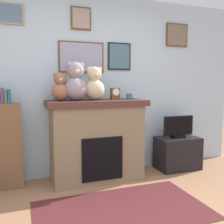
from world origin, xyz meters
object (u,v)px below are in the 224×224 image
(bookshelf, at_px, (5,143))
(teddy_bear_tan, at_px, (76,83))
(candle_jar, at_px, (129,96))
(tv_stand, at_px, (178,153))
(fireplace, at_px, (96,140))
(television, at_px, (178,127))
(mantel_clock, at_px, (115,94))
(teddy_bear_brown, at_px, (60,88))
(teddy_bear_cream, at_px, (94,85))

(bookshelf, relative_size, teddy_bear_tan, 2.60)
(candle_jar, relative_size, teddy_bear_tan, 0.17)
(tv_stand, distance_m, teddy_bear_tan, 1.94)
(fireplace, height_order, tv_stand, fireplace)
(tv_stand, bearing_deg, candle_jar, 179.74)
(television, distance_m, mantel_clock, 1.18)
(bookshelf, xyz_separation_m, teddy_bear_tan, (0.89, -0.10, 0.75))
(television, bearing_deg, mantel_clock, 179.80)
(tv_stand, xyz_separation_m, candle_jar, (-0.83, 0.00, 0.90))
(bookshelf, relative_size, teddy_bear_brown, 3.59)
(teddy_bear_brown, bearing_deg, fireplace, 2.15)
(teddy_bear_brown, bearing_deg, teddy_bear_tan, -0.05)
(television, height_order, teddy_bear_cream, teddy_bear_cream)
(bookshelf, bearing_deg, teddy_bear_brown, -7.97)
(fireplace, distance_m, teddy_bear_brown, 0.86)
(tv_stand, relative_size, teddy_bear_tan, 1.31)
(mantel_clock, xyz_separation_m, teddy_bear_brown, (-0.75, 0.00, 0.08))
(mantel_clock, relative_size, teddy_bear_tan, 0.32)
(fireplace, distance_m, television, 1.32)
(mantel_clock, xyz_separation_m, teddy_bear_tan, (-0.55, 0.00, 0.15))
(candle_jar, xyz_separation_m, teddy_bear_tan, (-0.77, -0.00, 0.19))
(tv_stand, bearing_deg, television, -90.00)
(teddy_bear_tan, distance_m, teddy_bear_cream, 0.26)
(teddy_bear_brown, relative_size, teddy_bear_cream, 0.81)
(television, distance_m, candle_jar, 0.97)
(candle_jar, bearing_deg, teddy_bear_brown, -179.97)
(mantel_clock, bearing_deg, television, -0.20)
(teddy_bear_cream, bearing_deg, tv_stand, -0.14)
(television, height_order, teddy_bear_tan, teddy_bear_tan)
(television, xyz_separation_m, teddy_bear_tan, (-1.60, 0.00, 0.68))
(mantel_clock, height_order, teddy_bear_tan, teddy_bear_tan)
(tv_stand, bearing_deg, bookshelf, 177.70)
(television, relative_size, teddy_bear_brown, 1.40)
(bookshelf, relative_size, television, 2.57)
(tv_stand, height_order, mantel_clock, mantel_clock)
(tv_stand, height_order, teddy_bear_cream, teddy_bear_cream)
(teddy_bear_tan, bearing_deg, mantel_clock, -0.09)
(teddy_bear_brown, bearing_deg, mantel_clock, -0.08)
(television, relative_size, teddy_bear_cream, 1.14)
(candle_jar, height_order, teddy_bear_cream, teddy_bear_cream)
(candle_jar, height_order, mantel_clock, mantel_clock)
(fireplace, xyz_separation_m, teddy_bear_tan, (-0.28, -0.02, 0.78))
(tv_stand, height_order, teddy_bear_brown, teddy_bear_brown)
(fireplace, distance_m, teddy_bear_tan, 0.83)
(tv_stand, xyz_separation_m, television, (0.00, -0.00, 0.41))
(teddy_bear_tan, bearing_deg, television, -0.16)
(television, bearing_deg, teddy_bear_tan, 179.84)
(mantel_clock, bearing_deg, fireplace, 175.92)
(bookshelf, height_order, candle_jar, bookshelf)
(tv_stand, bearing_deg, teddy_bear_brown, 179.90)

